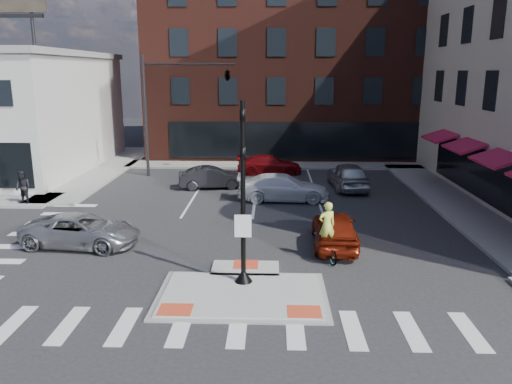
{
  "coord_description": "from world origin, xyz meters",
  "views": [
    {
      "loc": [
        0.92,
        -15.1,
        6.99
      ],
      "look_at": [
        0.26,
        5.35,
        2.0
      ],
      "focal_mm": 35.0,
      "sensor_mm": 36.0,
      "label": 1
    }
  ],
  "objects_px": {
    "cyclist": "(326,240)",
    "pedestrian_a": "(23,187)",
    "white_pickup": "(283,188)",
    "bg_car_silver": "(348,175)",
    "bg_car_red": "(269,165)",
    "silver_suv": "(82,231)",
    "red_sedan": "(335,229)",
    "bg_car_dark": "(212,178)"
  },
  "relations": [
    {
      "from": "silver_suv",
      "to": "bg_car_dark",
      "type": "bearing_deg",
      "value": -14.78
    },
    {
      "from": "bg_car_silver",
      "to": "cyclist",
      "type": "height_order",
      "value": "cyclist"
    },
    {
      "from": "cyclist",
      "to": "bg_car_silver",
      "type": "bearing_deg",
      "value": -120.42
    },
    {
      "from": "bg_car_red",
      "to": "silver_suv",
      "type": "bearing_deg",
      "value": 150.38
    },
    {
      "from": "bg_car_dark",
      "to": "pedestrian_a",
      "type": "height_order",
      "value": "pedestrian_a"
    },
    {
      "from": "bg_car_dark",
      "to": "bg_car_silver",
      "type": "xyz_separation_m",
      "value": [
        8.26,
        0.19,
        0.14
      ]
    },
    {
      "from": "white_pickup",
      "to": "bg_car_dark",
      "type": "height_order",
      "value": "white_pickup"
    },
    {
      "from": "silver_suv",
      "to": "red_sedan",
      "type": "relative_size",
      "value": 1.09
    },
    {
      "from": "red_sedan",
      "to": "bg_car_red",
      "type": "distance_m",
      "value": 14.9
    },
    {
      "from": "bg_car_red",
      "to": "pedestrian_a",
      "type": "distance_m",
      "value": 15.73
    },
    {
      "from": "bg_car_silver",
      "to": "bg_car_red",
      "type": "distance_m",
      "value": 6.44
    },
    {
      "from": "bg_car_silver",
      "to": "cyclist",
      "type": "distance_m",
      "value": 12.14
    },
    {
      "from": "silver_suv",
      "to": "white_pickup",
      "type": "xyz_separation_m",
      "value": [
        8.36,
        7.65,
        0.07
      ]
    },
    {
      "from": "white_pickup",
      "to": "cyclist",
      "type": "xyz_separation_m",
      "value": [
        1.45,
        -8.86,
        0.03
      ]
    },
    {
      "from": "bg_car_dark",
      "to": "red_sedan",
      "type": "bearing_deg",
      "value": -158.35
    },
    {
      "from": "silver_suv",
      "to": "cyclist",
      "type": "height_order",
      "value": "cyclist"
    },
    {
      "from": "red_sedan",
      "to": "bg_car_dark",
      "type": "height_order",
      "value": "red_sedan"
    },
    {
      "from": "bg_car_red",
      "to": "pedestrian_a",
      "type": "xyz_separation_m",
      "value": [
        -12.91,
        -8.97,
        0.37
      ]
    },
    {
      "from": "silver_suv",
      "to": "bg_car_silver",
      "type": "distance_m",
      "value": 16.32
    },
    {
      "from": "bg_car_red",
      "to": "cyclist",
      "type": "xyz_separation_m",
      "value": [
        2.25,
        -16.17,
        0.11
      ]
    },
    {
      "from": "red_sedan",
      "to": "bg_car_dark",
      "type": "bearing_deg",
      "value": -56.18
    },
    {
      "from": "bg_car_silver",
      "to": "silver_suv",
      "type": "bearing_deg",
      "value": 36.18
    },
    {
      "from": "bg_car_silver",
      "to": "pedestrian_a",
      "type": "height_order",
      "value": "pedestrian_a"
    },
    {
      "from": "bg_car_dark",
      "to": "pedestrian_a",
      "type": "xyz_separation_m",
      "value": [
        -9.45,
        -4.48,
        0.36
      ]
    },
    {
      "from": "red_sedan",
      "to": "silver_suv",
      "type": "bearing_deg",
      "value": 4.14
    },
    {
      "from": "white_pickup",
      "to": "bg_car_silver",
      "type": "distance_m",
      "value": 5.0
    },
    {
      "from": "red_sedan",
      "to": "bg_car_red",
      "type": "relative_size",
      "value": 0.97
    },
    {
      "from": "cyclist",
      "to": "silver_suv",
      "type": "bearing_deg",
      "value": -25.33
    },
    {
      "from": "silver_suv",
      "to": "pedestrian_a",
      "type": "bearing_deg",
      "value": 48.34
    },
    {
      "from": "bg_car_dark",
      "to": "bg_car_silver",
      "type": "height_order",
      "value": "bg_car_silver"
    },
    {
      "from": "red_sedan",
      "to": "bg_car_silver",
      "type": "bearing_deg",
      "value": -98.82
    },
    {
      "from": "red_sedan",
      "to": "white_pickup",
      "type": "bearing_deg",
      "value": -72.77
    },
    {
      "from": "red_sedan",
      "to": "white_pickup",
      "type": "distance_m",
      "value": 7.59
    },
    {
      "from": "silver_suv",
      "to": "pedestrian_a",
      "type": "xyz_separation_m",
      "value": [
        -5.36,
        6.0,
        0.36
      ]
    },
    {
      "from": "bg_car_dark",
      "to": "cyclist",
      "type": "distance_m",
      "value": 13.01
    },
    {
      "from": "silver_suv",
      "to": "white_pickup",
      "type": "height_order",
      "value": "white_pickup"
    },
    {
      "from": "white_pickup",
      "to": "cyclist",
      "type": "relative_size",
      "value": 2.22
    },
    {
      "from": "silver_suv",
      "to": "red_sedan",
      "type": "height_order",
      "value": "red_sedan"
    },
    {
      "from": "bg_car_dark",
      "to": "cyclist",
      "type": "height_order",
      "value": "cyclist"
    },
    {
      "from": "cyclist",
      "to": "red_sedan",
      "type": "bearing_deg",
      "value": -126.47
    },
    {
      "from": "cyclist",
      "to": "pedestrian_a",
      "type": "bearing_deg",
      "value": -43.72
    },
    {
      "from": "bg_car_silver",
      "to": "red_sedan",
      "type": "bearing_deg",
      "value": 74.18
    }
  ]
}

